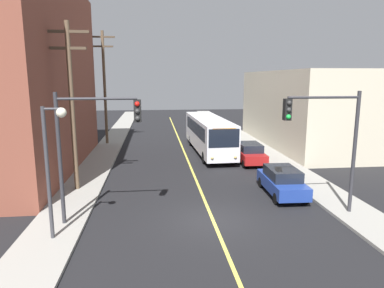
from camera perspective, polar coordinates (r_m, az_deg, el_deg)
ground_plane at (r=17.08m, az=3.47°, el=-12.43°), size 120.00×120.00×0.00m
sidewalk_left at (r=26.70m, az=-15.89°, el=-4.07°), size 2.50×90.00×0.15m
sidewalk_right at (r=28.14m, az=14.68°, el=-3.26°), size 2.50×90.00×0.15m
lane_stripe_center at (r=31.31m, az=-1.16°, el=-1.62°), size 0.16×60.00×0.01m
building_left_brick at (r=28.40m, az=-29.04°, el=9.76°), size 10.00×18.61×13.76m
building_right_warehouse at (r=37.74m, az=20.97°, el=5.50°), size 12.00×18.48×7.45m
city_bus at (r=31.59m, az=2.75°, el=1.82°), size 2.98×12.23×3.20m
parked_car_blue at (r=20.89m, az=14.65°, el=-5.94°), size 1.93×4.45×1.62m
parked_car_red at (r=28.13m, az=9.50°, el=-1.45°), size 1.88×4.43×1.62m
utility_pole_near at (r=21.30m, az=-19.26°, el=6.94°), size 2.40×0.28×9.75m
utility_pole_mid at (r=36.19m, az=-14.25°, el=9.71°), size 2.40×0.28×11.18m
traffic_signal_left_corner at (r=15.98m, az=-15.92°, el=1.65°), size 3.75×0.48×6.00m
traffic_signal_right_corner at (r=17.64m, az=21.25°, el=2.16°), size 3.75×0.48×6.00m
street_lamp_left at (r=14.94m, az=-22.12°, el=-1.53°), size 0.98×0.40×5.50m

